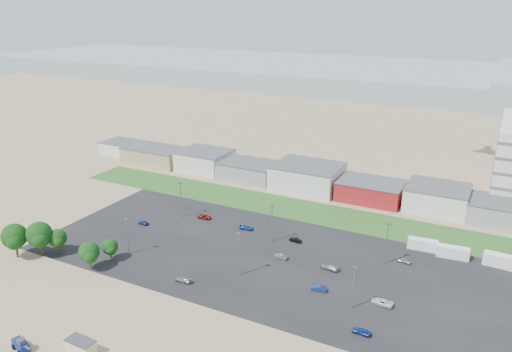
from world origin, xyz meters
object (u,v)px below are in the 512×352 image
Objects in this scene: telehandler at (20,344)px; parked_car_5 at (143,223)px; parked_car_8 at (405,261)px; parked_car_6 at (246,228)px; portable_shed at (81,347)px; parked_car_2 at (362,331)px; parked_car_3 at (183,280)px; parked_car_10 at (91,252)px; parked_car_0 at (382,302)px; parked_car_12 at (329,267)px; tree_far_left at (15,239)px; box_trailer_a at (423,244)px; parked_car_1 at (319,288)px; parked_car_7 at (281,256)px; parked_car_9 at (205,217)px; parked_car_11 at (296,240)px.

telehandler is 1.90× the size of parked_car_5.
parked_car_6 is at bearing 96.43° from parked_car_8.
parked_car_6 is at bearing 90.21° from portable_shed.
parked_car_2 reaches higher than parked_car_3.
parked_car_10 reaches higher than parked_car_3.
parked_car_8 is 0.83× the size of parked_car_10.
parked_car_0 is (44.13, 40.04, -0.77)m from portable_shed.
parked_car_10 is at bearing 119.21° from parked_car_8.
parked_car_12 is (-13.61, 20.40, 0.03)m from parked_car_2.
tree_far_left is 58.85m from parked_car_6.
tree_far_left is at bearing 157.20° from telehandler.
parked_car_12 is (55.63, 0.03, 0.07)m from parked_car_5.
box_trailer_a is 46.71m from parked_car_6.
portable_shed is at bearing -52.84° from parked_car_2.
parked_car_5 is (15.11, 29.58, -4.43)m from tree_far_left.
box_trailer_a is at bearing 144.54° from parked_car_1.
parked_car_1 is 16.46m from parked_car_7.
parked_car_3 is 1.19× the size of parked_car_8.
parked_car_10 is (-56.72, -10.42, -0.01)m from parked_car_1.
parked_car_9 is (-14.95, 31.95, -0.00)m from parked_car_3.
tree_far_left reaches higher than parked_car_7.
portable_shed is 11.32m from telehandler.
parked_car_3 is (-45.07, -41.12, -0.81)m from box_trailer_a.
box_trailer_a reaches higher than parked_car_3.
portable_shed is 0.86× the size of telehandler.
parked_car_3 is 0.96× the size of parked_car_9.
parked_car_5 is at bearing -92.33° from parked_car_0.
tree_far_left is 33.51m from parked_car_5.
parked_car_9 is (-57.05, 20.38, -0.05)m from parked_car_0.
parked_car_1 is 1.02× the size of parked_car_7.
parked_car_11 is (42.94, 29.91, -0.03)m from parked_car_10.
parked_car_7 is (14.97, 20.20, 0.01)m from parked_car_3.
telehandler is 0.64× the size of tree_far_left.
telehandler is 1.93× the size of parked_car_8.
parked_car_2 reaches higher than parked_car_11.
parked_car_9 is 43.89m from parked_car_12.
parked_car_1 is 0.89× the size of parked_car_10.
parked_car_2 is at bearing 39.29° from parked_car_12.
parked_car_6 is at bearing 179.36° from parked_car_3.
parked_car_10 is at bearing 130.24° from telehandler.
parked_car_9 is (-55.96, 31.91, -0.05)m from parked_car_2.
parked_car_5 is at bearing 119.86° from portable_shed.
parked_car_11 is (14.61, 30.18, -0.02)m from parked_car_3.
parked_car_3 reaches higher than parked_car_8.
parked_car_2 is at bearing -177.58° from parked_car_8.
parked_car_7 is at bearing 141.85° from parked_car_3.
parked_car_1 is 48.28m from parked_car_9.
parked_car_8 is at bearing -80.97° from parked_car_11.
parked_car_5 is at bearing -106.50° from parked_car_1.
portable_shed is at bearing -14.13° from parked_car_7.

